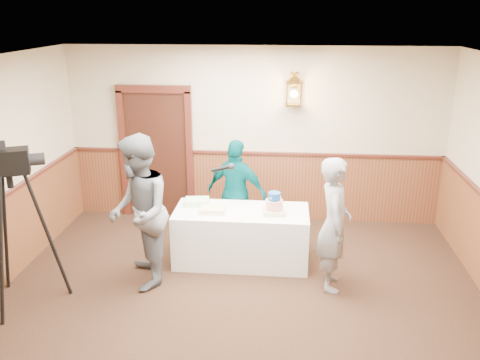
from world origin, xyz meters
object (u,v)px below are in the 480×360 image
object	(u,v)px
baker	(334,224)
assistant_p	(237,193)
display_table	(241,236)
interviewer	(139,213)
tiered_cake	(274,205)
sheet_cake_green	(197,202)
tv_camera_rig	(18,237)
sheet_cake_yellow	(213,210)

from	to	relation	value
baker	assistant_p	bearing A→B (deg)	48.97
display_table	baker	xyz separation A→B (m)	(1.18, -0.57, 0.47)
interviewer	assistant_p	xyz separation A→B (m)	(1.07, 1.29, -0.18)
tiered_cake	sheet_cake_green	bearing A→B (deg)	167.99
tiered_cake	baker	xyz separation A→B (m)	(0.74, -0.51, -0.02)
display_table	assistant_p	size ratio (longest dim) A/B	1.14
sheet_cake_green	assistant_p	world-z (taller)	assistant_p
interviewer	baker	world-z (taller)	interviewer
tiered_cake	interviewer	size ratio (longest dim) A/B	0.16
display_table	tiered_cake	bearing A→B (deg)	-7.76
tiered_cake	assistant_p	bearing A→B (deg)	131.20
tv_camera_rig	sheet_cake_yellow	bearing A→B (deg)	4.58
assistant_p	tv_camera_rig	xyz separation A→B (m)	(-2.34, -1.83, 0.06)
tv_camera_rig	baker	bearing A→B (deg)	-14.02
sheet_cake_yellow	assistant_p	bearing A→B (deg)	69.07
tiered_cake	assistant_p	distance (m)	0.85
display_table	baker	world-z (taller)	baker
interviewer	sheet_cake_green	bearing A→B (deg)	130.11
baker	sheet_cake_green	bearing A→B (deg)	68.29
sheet_cake_green	assistant_p	bearing A→B (deg)	38.86
display_table	sheet_cake_yellow	distance (m)	0.56
tiered_cake	interviewer	distance (m)	1.76
sheet_cake_yellow	interviewer	bearing A→B (deg)	-142.79
display_table	sheet_cake_yellow	size ratio (longest dim) A/B	5.49
assistant_p	display_table	bearing A→B (deg)	121.32
sheet_cake_yellow	assistant_p	distance (m)	0.72
display_table	baker	bearing A→B (deg)	-25.78
baker	tv_camera_rig	world-z (taller)	tv_camera_rig
sheet_cake_green	baker	xyz separation A→B (m)	(1.81, -0.74, 0.05)
display_table	tv_camera_rig	bearing A→B (deg)	-152.93
interviewer	assistant_p	size ratio (longest dim) A/B	1.22
sheet_cake_yellow	baker	size ratio (longest dim) A/B	0.19
interviewer	assistant_p	distance (m)	1.68
sheet_cake_green	tv_camera_rig	bearing A→B (deg)	-142.06
display_table	interviewer	size ratio (longest dim) A/B	0.93
baker	sheet_cake_yellow	bearing A→B (deg)	73.28
baker	tv_camera_rig	distance (m)	3.70
sheet_cake_yellow	tv_camera_rig	world-z (taller)	tv_camera_rig
tiered_cake	sheet_cake_green	distance (m)	1.10
assistant_p	tv_camera_rig	distance (m)	2.97
interviewer	display_table	bearing A→B (deg)	103.45
baker	display_table	bearing A→B (deg)	64.67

